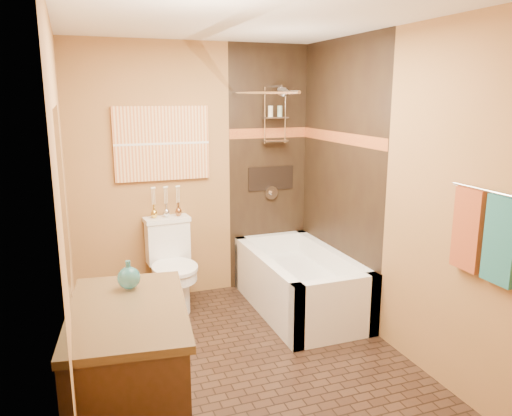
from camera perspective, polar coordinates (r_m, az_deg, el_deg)
name	(u,v)px	position (r m, az deg, el deg)	size (l,w,h in m)	color
floor	(246,362)	(4.01, -1.18, -17.16)	(3.00, 3.00, 0.00)	black
wall_left	(65,217)	(3.37, -20.96, -0.97)	(0.02, 3.00, 2.50)	#9F6B3D
wall_right	(388,192)	(4.10, 14.80, 1.80)	(0.02, 3.00, 2.50)	#9F6B3D
wall_back	(195,173)	(4.97, -6.96, 4.03)	(2.40, 0.02, 2.50)	#9F6B3D
wall_front	(357,271)	(2.24, 11.48, -7.11)	(2.40, 0.02, 2.50)	#9F6B3D
ceiling	(244,17)	(3.51, -1.39, 20.97)	(3.00, 3.00, 0.00)	silver
alcove_tile_back	(268,169)	(5.19, 1.43, 4.49)	(0.85, 0.01, 2.50)	black
alcove_tile_right	(339,177)	(4.71, 9.47, 3.46)	(0.01, 1.50, 2.50)	black
mosaic_band_back	(269,133)	(5.14, 1.50, 8.56)	(0.85, 0.01, 0.10)	maroon
mosaic_band_right	(340,138)	(4.66, 9.53, 7.95)	(0.01, 1.50, 0.10)	maroon
alcove_niche	(271,178)	(5.21, 1.71, 3.41)	(0.50, 0.01, 0.25)	black
shower_fixtures	(275,129)	(5.06, 2.20, 9.00)	(0.24, 0.33, 1.16)	silver
curtain_rod	(260,93)	(4.31, 0.47, 13.06)	(0.03, 0.03, 1.55)	silver
towel_bar	(487,191)	(3.24, 24.91, 1.78)	(0.02, 0.02, 0.55)	silver
towel_teal	(501,241)	(3.22, 26.21, -3.37)	(0.05, 0.22, 0.52)	#1B5C55
towel_rust	(468,229)	(3.39, 23.07, -2.27)	(0.05, 0.22, 0.52)	#9B371C
sunset_painting	(162,144)	(4.85, -10.69, 7.25)	(0.90, 0.04, 0.70)	#CF6630
vanity_mirror	(63,200)	(2.62, -21.16, 0.83)	(0.01, 1.00, 0.90)	white
bathtub	(299,287)	(4.81, 4.94, -8.95)	(0.80, 1.50, 0.55)	white
toilet	(172,265)	(4.82, -9.57, -6.41)	(0.44, 0.65, 0.85)	white
vanity	(130,382)	(3.01, -14.16, -18.73)	(0.74, 1.08, 0.89)	black
teal_bottle	(129,275)	(3.02, -14.35, -7.41)	(0.13, 0.13, 0.21)	#256E70
bud_vases	(166,201)	(4.84, -10.25, 0.80)	(0.30, 0.06, 0.29)	gold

